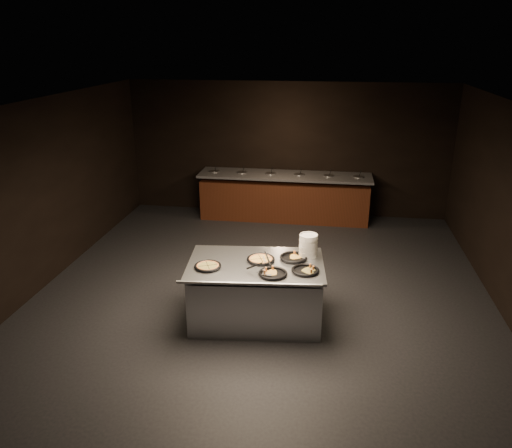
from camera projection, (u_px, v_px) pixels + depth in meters
The scene contains 11 objects.
room at pixel (262, 207), 7.22m from camera, with size 7.02×8.02×2.92m.
salad_bar at pixel (284, 200), 10.87m from camera, with size 3.70×0.83×1.18m.
serving_counter at pixel (256, 293), 6.94m from camera, with size 1.94×1.35×0.88m.
plate_stack at pixel (308, 246), 6.93m from camera, with size 0.26×0.26×0.32m, color silver.
pan_veggie_whole at pixel (208, 266), 6.64m from camera, with size 0.36×0.36×0.04m.
pan_cheese_whole at pixel (261, 259), 6.84m from camera, with size 0.39×0.39×0.04m.
pan_cheese_slices_a at pixel (294, 257), 6.90m from camera, with size 0.38×0.38×0.04m.
pan_cheese_slices_b at pixel (273, 273), 6.44m from camera, with size 0.38×0.38×0.04m.
pan_veggie_slices at pixel (305, 270), 6.52m from camera, with size 0.37×0.37×0.04m.
server_left at pixel (266, 259), 6.70m from camera, with size 0.24×0.30×0.17m.
server_right at pixel (258, 268), 6.43m from camera, with size 0.35×0.12×0.17m.
Camera 1 is at (0.92, -6.79, 3.76)m, focal length 35.00 mm.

